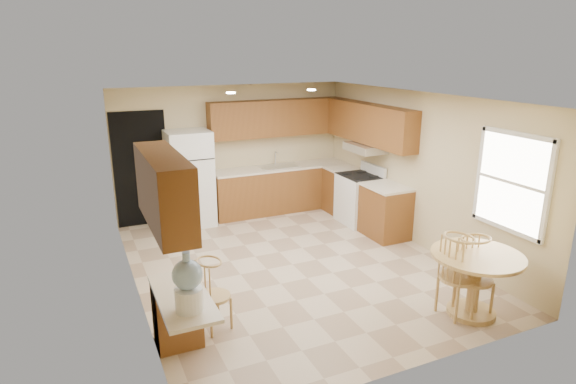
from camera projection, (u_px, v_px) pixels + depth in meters
name	position (u px, v px, depth m)	size (l,w,h in m)	color
floor	(292.00, 264.00, 7.28)	(5.50, 5.50, 0.00)	tan
ceiling	(293.00, 97.00, 6.58)	(4.50, 5.50, 0.02)	white
wall_back	(233.00, 150.00, 9.33)	(4.50, 0.02, 2.50)	#CCB589
wall_front	(415.00, 257.00, 4.53)	(4.50, 0.02, 2.50)	#CCB589
wall_left	(130.00, 205.00, 6.04)	(0.02, 5.50, 2.50)	#CCB589
wall_right	(418.00, 170.00, 7.82)	(0.02, 5.50, 2.50)	#CCB589
doorway	(141.00, 169.00, 8.68)	(0.90, 0.02, 2.10)	black
base_cab_back	(281.00, 189.00, 9.65)	(2.75, 0.60, 0.87)	brown
counter_back	(280.00, 167.00, 9.52)	(2.75, 0.63, 0.04)	beige
base_cab_right_a	(342.00, 191.00, 9.55)	(0.60, 0.59, 0.87)	brown
counter_right_a	(343.00, 168.00, 9.43)	(0.63, 0.59, 0.04)	beige
base_cab_right_b	(385.00, 212.00, 8.28)	(0.60, 0.80, 0.87)	brown
counter_right_b	(387.00, 187.00, 8.15)	(0.63, 0.80, 0.04)	beige
upper_cab_back	(277.00, 118.00, 9.36)	(2.75, 0.33, 0.70)	brown
upper_cab_right	(369.00, 124.00, 8.64)	(0.33, 2.42, 0.70)	brown
upper_cab_left	(164.00, 190.00, 4.54)	(0.33, 1.40, 0.70)	brown
sink	(279.00, 166.00, 9.50)	(0.78, 0.44, 0.01)	silver
range_hood	(365.00, 148.00, 8.71)	(0.50, 0.76, 0.14)	silver
desk_pedestal	(177.00, 314.00, 5.24)	(0.48, 0.42, 0.72)	brown
desk_top	(183.00, 297.00, 4.79)	(0.50, 1.20, 0.04)	beige
window	(512.00, 182.00, 6.13)	(0.06, 1.12, 1.30)	white
can_light_a	(231.00, 93.00, 7.43)	(0.14, 0.14, 0.02)	white
can_light_b	(311.00, 90.00, 7.98)	(0.14, 0.14, 0.02)	white
refrigerator	(190.00, 178.00, 8.76)	(0.77, 0.75, 1.75)	white
stove	(359.00, 198.00, 8.95)	(0.65, 0.76, 1.09)	white
dining_table	(475.00, 275.00, 5.77)	(1.08, 1.08, 0.80)	tan
chair_table_a	(465.00, 271.00, 5.66)	(0.45, 0.58, 1.02)	tan
chair_table_b	(482.00, 273.00, 5.67)	(0.43, 0.43, 0.98)	tan
chair_desk	(216.00, 290.00, 5.40)	(0.38, 0.49, 0.86)	tan
water_crock	(188.00, 284.00, 4.45)	(0.28, 0.28, 0.59)	white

